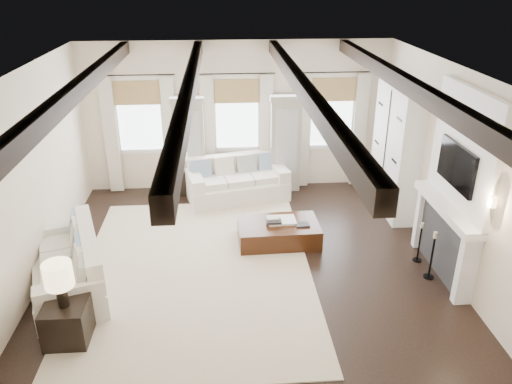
{
  "coord_description": "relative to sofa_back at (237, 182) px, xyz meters",
  "views": [
    {
      "loc": [
        -0.35,
        -6.66,
        4.54
      ],
      "look_at": [
        0.2,
        0.81,
        1.15
      ],
      "focal_mm": 35.0,
      "sensor_mm": 36.0,
      "label": 1
    }
  ],
  "objects": [
    {
      "name": "ground",
      "position": [
        0.04,
        -3.11,
        -0.36
      ],
      "size": [
        7.5,
        7.5,
        0.0
      ],
      "primitive_type": "plane",
      "color": "black",
      "rests_on": "ground"
    },
    {
      "name": "room_shell",
      "position": [
        0.79,
        -2.22,
        1.53
      ],
      "size": [
        6.54,
        7.54,
        3.22
      ],
      "color": "#F7E8CE",
      "rests_on": "ground"
    },
    {
      "name": "area_rug",
      "position": [
        -0.78,
        -2.82,
        -0.35
      ],
      "size": [
        3.71,
        5.04,
        0.02
      ],
      "primitive_type": "cube",
      "color": "beige",
      "rests_on": "ground"
    },
    {
      "name": "sofa_back",
      "position": [
        0.0,
        0.0,
        0.0
      ],
      "size": [
        2.23,
        1.38,
        0.89
      ],
      "color": "white",
      "rests_on": "ground"
    },
    {
      "name": "sofa_left",
      "position": [
        -2.64,
        -3.13,
        0.02
      ],
      "size": [
        1.57,
        2.3,
        0.91
      ],
      "color": "white",
      "rests_on": "ground"
    },
    {
      "name": "ottoman",
      "position": [
        0.67,
        -1.97,
        -0.17
      ],
      "size": [
        1.45,
        0.94,
        0.38
      ],
      "primitive_type": "cube",
      "rotation": [
        0.0,
        0.0,
        0.03
      ],
      "color": "black",
      "rests_on": "ground"
    },
    {
      "name": "tray",
      "position": [
        0.73,
        -1.9,
        0.04
      ],
      "size": [
        0.51,
        0.39,
        0.04
      ],
      "primitive_type": "cube",
      "rotation": [
        0.0,
        0.0,
        0.03
      ],
      "color": "white",
      "rests_on": "ottoman"
    },
    {
      "name": "book_lower",
      "position": [
        0.58,
        -1.99,
        0.08
      ],
      "size": [
        0.27,
        0.21,
        0.04
      ],
      "primitive_type": "cube",
      "rotation": [
        0.0,
        0.0,
        0.03
      ],
      "color": "#262628",
      "rests_on": "tray"
    },
    {
      "name": "book_upper",
      "position": [
        0.56,
        -1.93,
        0.11
      ],
      "size": [
        0.23,
        0.18,
        0.03
      ],
      "primitive_type": "cube",
      "rotation": [
        0.0,
        0.0,
        0.03
      ],
      "color": "beige",
      "rests_on": "book_lower"
    },
    {
      "name": "book_loose",
      "position": [
        1.08,
        -2.08,
        0.03
      ],
      "size": [
        0.25,
        0.19,
        0.03
      ],
      "primitive_type": "cube",
      "rotation": [
        0.0,
        0.0,
        0.03
      ],
      "color": "#262628",
      "rests_on": "ottoman"
    },
    {
      "name": "side_table_front",
      "position": [
        -2.39,
        -4.36,
        -0.08
      ],
      "size": [
        0.56,
        0.56,
        0.56
      ],
      "primitive_type": "cube",
      "color": "black",
      "rests_on": "ground"
    },
    {
      "name": "lamp_front",
      "position": [
        -2.39,
        -4.36,
        0.63
      ],
      "size": [
        0.37,
        0.37,
        0.63
      ],
      "color": "black",
      "rests_on": "side_table_front"
    },
    {
      "name": "side_table_back",
      "position": [
        -1.17,
        0.29,
        -0.09
      ],
      "size": [
        0.36,
        0.36,
        0.54
      ],
      "primitive_type": "cube",
      "color": "black",
      "rests_on": "ground"
    },
    {
      "name": "lamp_back",
      "position": [
        -1.17,
        0.29,
        0.56
      ],
      "size": [
        0.32,
        0.32,
        0.55
      ],
      "color": "black",
      "rests_on": "side_table_back"
    },
    {
      "name": "candlestick_near",
      "position": [
        2.94,
        -3.27,
        -0.01
      ],
      "size": [
        0.17,
        0.17,
        0.83
      ],
      "color": "black",
      "rests_on": "ground"
    },
    {
      "name": "candlestick_far",
      "position": [
        2.94,
        -2.77,
        -0.06
      ],
      "size": [
        0.15,
        0.15,
        0.72
      ],
      "color": "black",
      "rests_on": "ground"
    }
  ]
}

